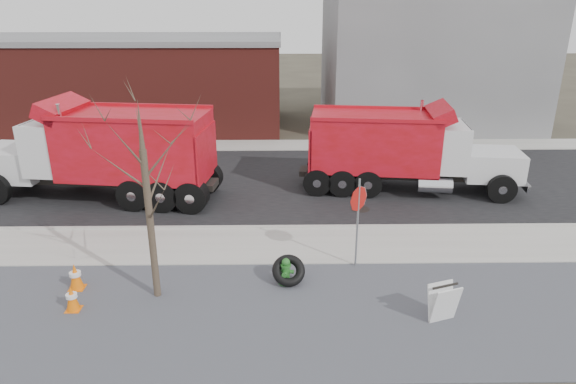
{
  "coord_description": "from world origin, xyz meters",
  "views": [
    {
      "loc": [
        0.06,
        -14.31,
        7.35
      ],
      "look_at": [
        0.29,
        1.39,
        1.4
      ],
      "focal_mm": 32.0,
      "sensor_mm": 36.0,
      "label": 1
    }
  ],
  "objects_px": {
    "stop_sign": "(358,208)",
    "dump_truck_red_a": "(402,147)",
    "truck_tire": "(289,271)",
    "dump_truck_red_b": "(105,150)",
    "fire_hydrant": "(286,272)",
    "sandwich_board": "(443,303)"
  },
  "relations": [
    {
      "from": "fire_hydrant",
      "to": "sandwich_board",
      "type": "bearing_deg",
      "value": -12.03
    },
    {
      "from": "stop_sign",
      "to": "truck_tire",
      "type": "bearing_deg",
      "value": -177.39
    },
    {
      "from": "fire_hydrant",
      "to": "truck_tire",
      "type": "xyz_separation_m",
      "value": [
        0.08,
        0.03,
        0.04
      ]
    },
    {
      "from": "fire_hydrant",
      "to": "sandwich_board",
      "type": "xyz_separation_m",
      "value": [
        3.76,
        -1.79,
        0.16
      ]
    },
    {
      "from": "fire_hydrant",
      "to": "dump_truck_red_b",
      "type": "relative_size",
      "value": 0.08
    },
    {
      "from": "fire_hydrant",
      "to": "sandwich_board",
      "type": "relative_size",
      "value": 0.81
    },
    {
      "from": "stop_sign",
      "to": "sandwich_board",
      "type": "height_order",
      "value": "stop_sign"
    },
    {
      "from": "fire_hydrant",
      "to": "dump_truck_red_b",
      "type": "distance_m",
      "value": 9.6
    },
    {
      "from": "stop_sign",
      "to": "dump_truck_red_a",
      "type": "relative_size",
      "value": 0.31
    },
    {
      "from": "truck_tire",
      "to": "fire_hydrant",
      "type": "bearing_deg",
      "value": -159.58
    },
    {
      "from": "truck_tire",
      "to": "sandwich_board",
      "type": "distance_m",
      "value": 4.1
    },
    {
      "from": "sandwich_board",
      "to": "dump_truck_red_b",
      "type": "bearing_deg",
      "value": 122.37
    },
    {
      "from": "fire_hydrant",
      "to": "dump_truck_red_b",
      "type": "height_order",
      "value": "dump_truck_red_b"
    },
    {
      "from": "fire_hydrant",
      "to": "dump_truck_red_a",
      "type": "height_order",
      "value": "dump_truck_red_a"
    },
    {
      "from": "fire_hydrant",
      "to": "stop_sign",
      "type": "bearing_deg",
      "value": 38.2
    },
    {
      "from": "dump_truck_red_a",
      "to": "dump_truck_red_b",
      "type": "bearing_deg",
      "value": -169.35
    },
    {
      "from": "dump_truck_red_a",
      "to": "dump_truck_red_b",
      "type": "relative_size",
      "value": 0.94
    },
    {
      "from": "truck_tire",
      "to": "dump_truck_red_b",
      "type": "distance_m",
      "value": 9.63
    },
    {
      "from": "truck_tire",
      "to": "dump_truck_red_b",
      "type": "relative_size",
      "value": 0.11
    },
    {
      "from": "truck_tire",
      "to": "dump_truck_red_b",
      "type": "xyz_separation_m",
      "value": [
        -6.87,
        6.57,
        1.56
      ]
    },
    {
      "from": "stop_sign",
      "to": "sandwich_board",
      "type": "distance_m",
      "value": 3.49
    },
    {
      "from": "truck_tire",
      "to": "dump_truck_red_a",
      "type": "xyz_separation_m",
      "value": [
        4.62,
        7.32,
        1.39
      ]
    }
  ]
}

